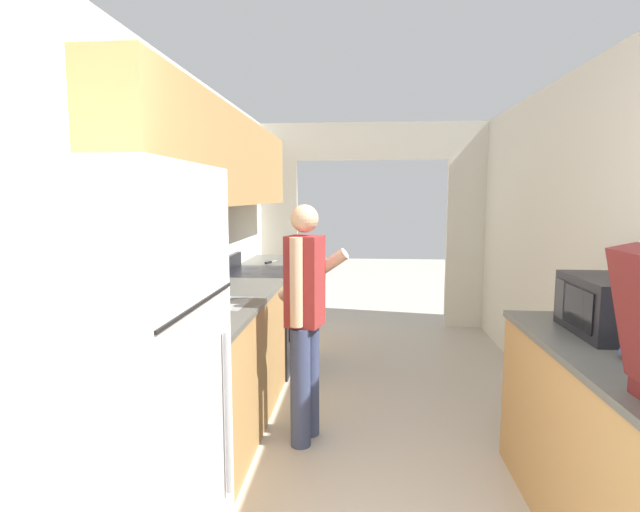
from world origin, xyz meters
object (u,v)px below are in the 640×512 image
at_px(knife, 269,262).
at_px(microwave, 614,306).
at_px(range_oven, 260,319).
at_px(refrigerator, 110,404).
at_px(person, 305,318).

bearing_deg(knife, microwave, -29.39).
bearing_deg(range_oven, refrigerator, -89.25).
bearing_deg(microwave, refrigerator, -157.48).
bearing_deg(range_oven, microwave, -41.67).
relative_size(range_oven, microwave, 2.00).
height_order(refrigerator, knife, refrigerator).
height_order(range_oven, person, person).
distance_m(refrigerator, range_oven, 2.90).
distance_m(person, microwave, 1.74).
xyz_separation_m(person, knife, (-0.60, 1.98, 0.09)).
xyz_separation_m(person, microwave, (1.63, -0.57, 0.23)).
distance_m(refrigerator, microwave, 2.36).
bearing_deg(person, knife, 31.60).
relative_size(range_oven, knife, 3.55).
distance_m(microwave, knife, 3.40).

